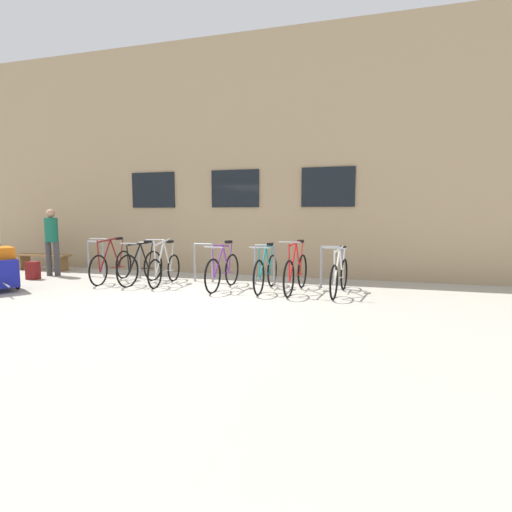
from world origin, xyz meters
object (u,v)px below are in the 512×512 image
bicycle_red (296,272)px  bicycle_white (339,275)px  bicycle_maroon (112,265)px  bicycle_purple (223,271)px  bicycle_black (141,267)px  person_by_bench (52,238)px  wooden_bench (43,258)px  bicycle_silver (165,268)px  bicycle_teal (266,272)px  backpack (33,270)px

bicycle_red → bicycle_white: bearing=1.3°
bicycle_maroon → bicycle_purple: bearing=-2.4°
bicycle_black → person_by_bench: size_ratio=0.98×
bicycle_purple → bicycle_red: 1.58m
bicycle_maroon → wooden_bench: bicycle_maroon is taller
bicycle_red → wooden_bench: 7.64m
bicycle_silver → bicycle_purple: size_ratio=0.97×
bicycle_teal → wooden_bench: bicycle_teal is taller
bicycle_teal → backpack: 5.89m
backpack → wooden_bench: bearing=119.5°
bicycle_black → backpack: (-2.89, -0.22, -0.18)m
bicycle_maroon → bicycle_white: bearing=-0.0°
bicycle_maroon → bicycle_red: bearing=-0.3°
wooden_bench → person_by_bench: (1.07, -0.77, 0.66)m
bicycle_black → backpack: bearing=-175.6°
person_by_bench → bicycle_maroon: bearing=-9.7°
bicycle_teal → bicycle_black: bearing=-179.7°
bicycle_silver → bicycle_teal: bearing=-0.7°
bicycle_purple → bicycle_red: bearing=3.6°
bicycle_red → bicycle_black: size_ratio=1.09×
bicycle_white → backpack: size_ratio=3.98×
bicycle_purple → bicycle_teal: bearing=6.2°
bicycle_teal → bicycle_black: size_ratio=1.03×
bicycle_black → backpack: size_ratio=3.85×
bicycle_red → backpack: (-6.52, -0.24, -0.19)m
wooden_bench → backpack: wooden_bench is taller
bicycle_teal → bicycle_white: size_ratio=1.00×
bicycle_teal → bicycle_maroon: bearing=179.7°
bicycle_purple → bicycle_black: bicycle_purple is taller
bicycle_white → person_by_bench: size_ratio=1.01×
bicycle_white → bicycle_teal: bearing=-179.3°
bicycle_white → person_by_bench: 7.39m
bicycle_white → bicycle_purple: bearing=-177.2°
bicycle_black → bicycle_red: bearing=0.2°
bicycle_maroon → wooden_bench: (-3.10, 1.12, -0.06)m
bicycle_red → bicycle_teal: bearing=179.9°
bicycle_black → wooden_bench: 4.08m
bicycle_maroon → bicycle_black: bearing=-2.5°
bicycle_white → person_by_bench: person_by_bench is taller
bicycle_teal → backpack: (-5.88, -0.24, -0.17)m
bicycle_white → backpack: (-7.40, -0.26, -0.15)m
bicycle_teal → bicycle_purple: size_ratio=1.02×
bicycle_teal → bicycle_silver: (-2.40, 0.03, -0.01)m
bicycle_silver → person_by_bench: person_by_bench is taller
bicycle_silver → bicycle_red: (3.05, -0.03, 0.03)m
bicycle_purple → bicycle_maroon: bearing=177.6°
bicycle_purple → wooden_bench: bearing=168.3°
person_by_bench → bicycle_white: bearing=-2.7°
person_by_bench → bicycle_teal: bearing=-3.6°
backpack → bicycle_silver: bearing=-2.8°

